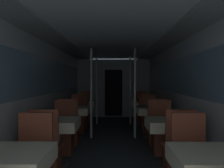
{
  "coord_description": "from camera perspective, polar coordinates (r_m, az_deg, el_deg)",
  "views": [
    {
      "loc": [
        0.03,
        -1.26,
        1.38
      ],
      "look_at": [
        -0.01,
        2.79,
        1.3
      ],
      "focal_mm": 40.0,
      "sensor_mm": 36.0,
      "label": 1
    }
  ],
  "objects": [
    {
      "name": "support_pole_right_3",
      "position": [
        7.66,
        4.16,
        -1.36
      ],
      "size": [
        0.05,
        0.05,
        2.11
      ],
      "color": "silver",
      "rests_on": "ground_plane"
    },
    {
      "name": "support_pole_left_3",
      "position": [
        7.67,
        -3.52,
        -1.36
      ],
      "size": [
        0.05,
        0.05,
        2.11
      ],
      "color": "silver",
      "rests_on": "ground_plane"
    },
    {
      "name": "chair_left_near_3",
      "position": [
        7.2,
        -7.07,
        -7.55
      ],
      "size": [
        0.4,
        0.4,
        0.98
      ],
      "color": "brown",
      "rests_on": "ground_plane"
    },
    {
      "name": "dining_table_left_0",
      "position": [
        2.54,
        -22.31,
        -16.56
      ],
      "size": [
        0.71,
        0.71,
        0.73
      ],
      "color": "#4C4C51",
      "rests_on": "ground_plane"
    },
    {
      "name": "dining_table_right_0",
      "position": [
        2.52,
        22.0,
        -16.73
      ],
      "size": [
        0.71,
        0.71,
        0.73
      ],
      "color": "#4C4C51",
      "rests_on": "ground_plane"
    },
    {
      "name": "wall_left",
      "position": [
        5.23,
        -14.75,
        -1.87
      ],
      "size": [
        0.05,
        10.34,
        2.11
      ],
      "color": "silver",
      "rests_on": "ground_plane"
    },
    {
      "name": "chair_right_far_3",
      "position": [
        8.35,
        6.67,
        -6.36
      ],
      "size": [
        0.4,
        0.4,
        0.98
      ],
      "rotation": [
        0.0,
        0.0,
        3.14
      ],
      "color": "brown",
      "rests_on": "ground_plane"
    },
    {
      "name": "support_pole_left_2",
      "position": [
        5.87,
        -4.78,
        -2.11
      ],
      "size": [
        0.05,
        0.05,
        2.11
      ],
      "color": "silver",
      "rests_on": "ground_plane"
    },
    {
      "name": "bulkhead_far",
      "position": [
        9.16,
        0.36,
        -0.98
      ],
      "size": [
        2.64,
        0.09,
        2.11
      ],
      "color": "gray",
      "rests_on": "ground_plane"
    },
    {
      "name": "dining_table_left_1",
      "position": [
        4.22,
        -12.61,
        -9.42
      ],
      "size": [
        0.71,
        0.71,
        0.73
      ],
      "color": "#4C4C51",
      "rests_on": "ground_plane"
    },
    {
      "name": "chair_right_near_2",
      "position": [
        5.44,
        10.06,
        -10.4
      ],
      "size": [
        0.4,
        0.4,
        0.98
      ],
      "color": "brown",
      "rests_on": "ground_plane"
    },
    {
      "name": "dining_table_left_2",
      "position": [
        5.96,
        -8.63,
        -6.31
      ],
      "size": [
        0.71,
        0.71,
        0.73
      ],
      "color": "#4C4C51",
      "rests_on": "ground_plane"
    },
    {
      "name": "chair_left_far_1",
      "position": [
        4.84,
        -10.98,
        -11.84
      ],
      "size": [
        0.4,
        0.4,
        0.98
      ],
      "rotation": [
        0.0,
        0.0,
        3.14
      ],
      "color": "brown",
      "rests_on": "ground_plane"
    },
    {
      "name": "support_pole_right_2",
      "position": [
        5.87,
        5.26,
        -2.12
      ],
      "size": [
        0.05,
        0.05,
        2.11
      ],
      "color": "silver",
      "rests_on": "ground_plane"
    },
    {
      "name": "dining_table_right_2",
      "position": [
        5.95,
        9.13,
        -6.32
      ],
      "size": [
        0.71,
        0.71,
        0.73
      ],
      "color": "#4C4C51",
      "rests_on": "ground_plane"
    },
    {
      "name": "chair_right_far_1",
      "position": [
        4.83,
        11.32,
        -11.88
      ],
      "size": [
        0.4,
        0.4,
        0.98
      ],
      "rotation": [
        0.0,
        0.0,
        3.14
      ],
      "color": "brown",
      "rests_on": "ground_plane"
    },
    {
      "name": "dining_table_right_1",
      "position": [
        4.2,
        12.85,
        -9.46
      ],
      "size": [
        0.71,
        0.71,
        0.73
      ],
      "color": "#4C4C51",
      "rests_on": "ground_plane"
    },
    {
      "name": "chair_left_far_3",
      "position": [
        8.35,
        -5.99,
        -6.35
      ],
      "size": [
        0.4,
        0.4,
        0.98
      ],
      "rotation": [
        0.0,
        0.0,
        3.14
      ],
      "color": "brown",
      "rests_on": "ground_plane"
    },
    {
      "name": "dining_table_left_3",
      "position": [
        7.74,
        -6.49,
        -4.6
      ],
      "size": [
        0.71,
        0.71,
        0.73
      ],
      "color": "#4C4C51",
      "rests_on": "ground_plane"
    },
    {
      "name": "chair_left_near_1",
      "position": [
        3.74,
        -14.71,
        -15.77
      ],
      "size": [
        0.4,
        0.4,
        0.98
      ],
      "color": "brown",
      "rests_on": "ground_plane"
    },
    {
      "name": "ceiling_panel",
      "position": [
        5.09,
        0.19,
        9.76
      ],
      "size": [
        2.7,
        10.34,
        0.07
      ],
      "color": "silver",
      "rests_on": "wall_left"
    },
    {
      "name": "wall_right",
      "position": [
        5.21,
        15.18,
        -1.89
      ],
      "size": [
        0.05,
        10.34,
        2.11
      ],
      "color": "silver",
      "rests_on": "ground_plane"
    },
    {
      "name": "chair_left_far_2",
      "position": [
        6.58,
        -7.8,
        -8.37
      ],
      "size": [
        0.4,
        0.4,
        0.98
      ],
      "rotation": [
        0.0,
        0.0,
        3.14
      ],
      "color": "brown",
      "rests_on": "ground_plane"
    },
    {
      "name": "chair_left_near_2",
      "position": [
        5.45,
        -9.63,
        -10.38
      ],
      "size": [
        0.4,
        0.4,
        0.98
      ],
      "color": "brown",
      "rests_on": "ground_plane"
    },
    {
      "name": "dining_table_right_3",
      "position": [
        7.73,
        7.13,
        -4.6
      ],
      "size": [
        0.71,
        0.71,
        0.73
      ],
      "color": "#4C4C51",
      "rests_on": "ground_plane"
    },
    {
      "name": "chair_right_far_2",
      "position": [
        6.57,
        8.36,
        -8.39
      ],
      "size": [
        0.4,
        0.4,
        0.98
      ],
      "rotation": [
        0.0,
        0.0,
        3.14
      ],
      "color": "brown",
      "rests_on": "ground_plane"
    },
    {
      "name": "chair_right_near_3",
      "position": [
        7.19,
        7.67,
        -7.56
      ],
      "size": [
        0.4,
        0.4,
        0.98
      ],
      "color": "brown",
      "rests_on": "ground_plane"
    },
    {
      "name": "chair_right_near_1",
      "position": [
        3.72,
        14.83,
        -15.85
      ],
      "size": [
        0.4,
        0.4,
        0.98
      ],
      "color": "brown",
      "rests_on": "ground_plane"
    }
  ]
}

